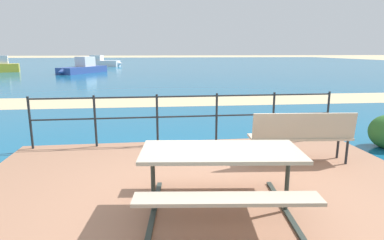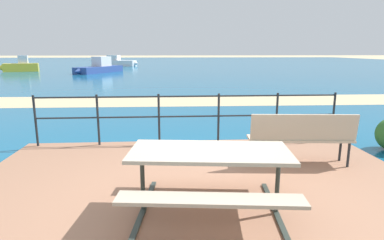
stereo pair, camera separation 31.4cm
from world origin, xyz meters
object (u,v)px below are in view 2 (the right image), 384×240
(picnic_table, at_px, (210,164))
(boat_far, at_px, (99,68))
(park_bench, at_px, (301,134))
(boat_mid, at_px, (20,67))
(boat_near, at_px, (117,62))

(picnic_table, relative_size, boat_far, 0.36)
(park_bench, distance_m, boat_mid, 29.76)
(boat_near, relative_size, boat_far, 1.00)
(boat_near, distance_m, boat_mid, 12.35)
(boat_mid, bearing_deg, picnic_table, 101.66)
(picnic_table, distance_m, park_bench, 2.19)
(picnic_table, bearing_deg, park_bench, 47.61)
(boat_near, height_order, boat_far, boat_far)
(picnic_table, height_order, park_bench, park_bench)
(boat_mid, xyz_separation_m, boat_far, (7.42, -1.78, -0.03))
(park_bench, bearing_deg, boat_mid, -53.64)
(picnic_table, distance_m, boat_mid, 30.21)
(picnic_table, xyz_separation_m, boat_mid, (-13.91, 26.81, -0.18))
(boat_mid, bearing_deg, boat_far, 150.74)
(park_bench, relative_size, boat_far, 0.32)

